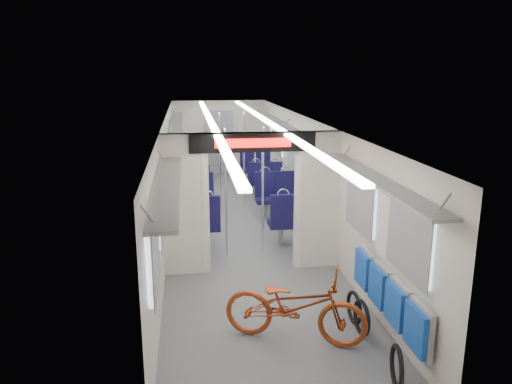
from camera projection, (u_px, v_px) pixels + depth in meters
carriage at (240, 162)px, 9.74m from camera, size 12.00×12.02×2.31m
bicycle at (295, 306)px, 6.09m from camera, size 1.87×1.25×0.93m
flip_bench at (388, 295)px, 6.11m from camera, size 0.12×2.15×0.57m
bike_hoop_a at (396, 369)px, 5.24m from camera, size 0.13×0.48×0.48m
bike_hoop_b at (361, 319)px, 6.28m from camera, size 0.08×0.48×0.47m
bike_hoop_c at (354, 309)px, 6.56m from camera, size 0.08×0.45×0.45m
seat_bay_near_left at (193, 206)px, 10.14m from camera, size 0.95×2.25×1.15m
seat_bay_near_right at (284, 203)px, 10.34m from camera, size 0.94×2.20×1.14m
seat_bay_far_left at (191, 175)px, 13.22m from camera, size 0.90×2.00×1.08m
seat_bay_far_right at (260, 171)px, 13.67m from camera, size 0.89×1.97×1.07m
stanchion_near_left at (226, 194)px, 8.73m from camera, size 0.04×0.04×2.30m
stanchion_near_right at (263, 190)px, 9.02m from camera, size 0.04×0.04×2.30m
stanchion_far_left at (221, 162)px, 11.61m from camera, size 0.04×0.04×2.30m
stanchion_far_right at (244, 161)px, 11.79m from camera, size 0.04×0.04×2.30m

